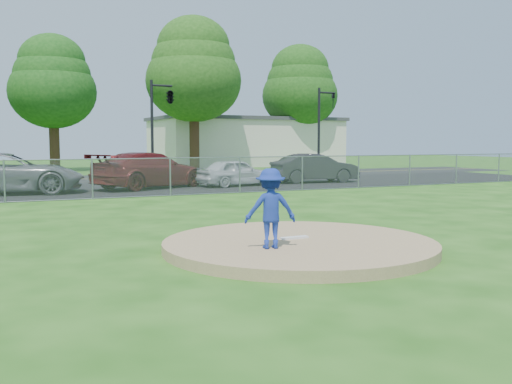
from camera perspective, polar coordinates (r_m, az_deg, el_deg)
ground at (r=20.60m, az=-9.59°, el=-0.99°), size 120.00×120.00×0.00m
pitchers_mound at (r=11.38m, az=4.34°, el=-5.32°), size 5.40×5.40×0.20m
pitching_rubber at (r=11.53m, az=3.85°, el=-4.58°), size 0.60×0.15×0.04m
chain_link_fence at (r=22.46m, az=-11.01°, el=1.40°), size 40.00×0.06×1.50m
parking_lot at (r=26.89m, az=-13.38°, el=0.35°), size 50.00×8.00×0.01m
street at (r=34.24m, az=-16.00°, el=1.28°), size 60.00×7.00×0.01m
commercial_building at (r=52.36m, az=-1.09°, el=5.08°), size 16.40×9.40×4.30m
tree_center at (r=44.17m, az=-19.68°, el=10.39°), size 6.16×6.16×9.84m
tree_right at (r=44.53m, az=-6.25°, el=12.14°), size 7.28×7.28×11.63m
tree_far_right at (r=51.74m, az=4.41°, el=10.50°), size 6.72×6.72×10.74m
traffic_signal_center at (r=33.21m, az=-8.76°, el=9.26°), size 1.42×2.48×5.60m
traffic_signal_right at (r=37.41m, az=6.62°, el=6.89°), size 1.28×0.20×5.60m
pitcher at (r=10.40m, az=1.45°, el=-1.66°), size 1.06×0.77×1.46m
parked_car_gray at (r=25.52m, az=-23.61°, el=1.73°), size 6.37×3.57×1.68m
parked_car_darkred at (r=26.70m, az=-10.55°, el=2.16°), size 6.15×4.46×1.65m
parked_car_pearl at (r=27.51m, az=-2.04°, el=1.96°), size 4.02×2.12×1.30m
parked_car_charcoal at (r=30.13m, az=5.89°, el=2.40°), size 4.69×2.01×1.50m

